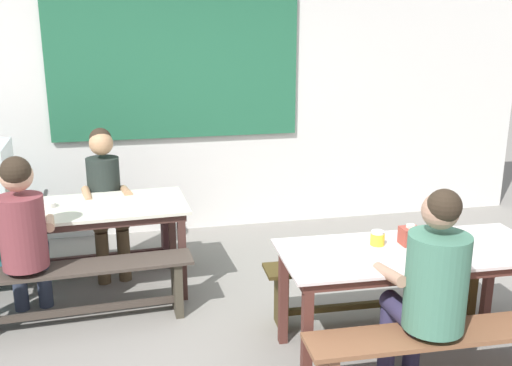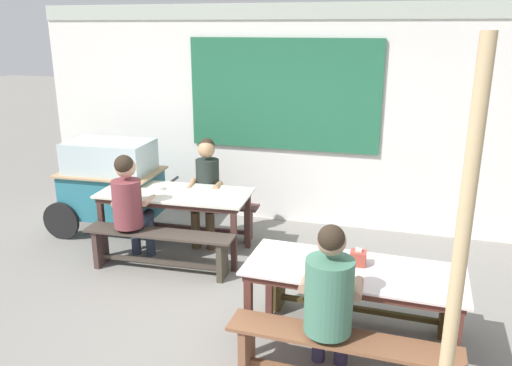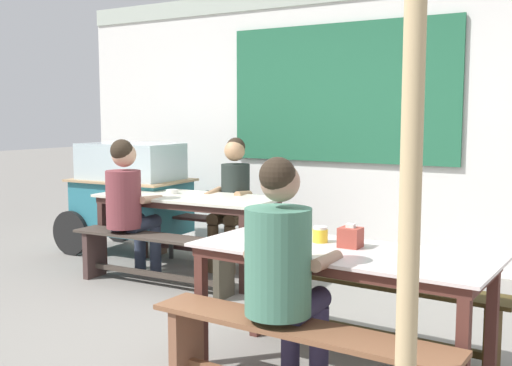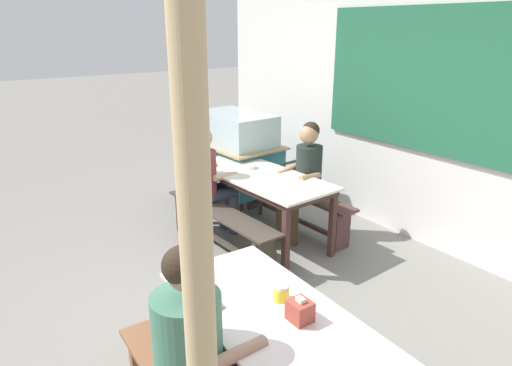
% 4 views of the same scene
% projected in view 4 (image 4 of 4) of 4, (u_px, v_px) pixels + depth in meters
% --- Properties ---
extents(ground_plane, '(40.00, 40.00, 0.00)m').
position_uv_depth(ground_plane, '(233.00, 325.00, 3.67)').
color(ground_plane, gray).
extents(backdrop_wall, '(7.45, 0.23, 2.89)m').
position_uv_depth(backdrop_wall, '(445.00, 106.00, 4.57)').
color(backdrop_wall, white).
rests_on(backdrop_wall, ground_plane).
extents(dining_table_far, '(1.79, 0.85, 0.76)m').
position_uv_depth(dining_table_far, '(260.00, 180.00, 4.96)').
color(dining_table_far, silver).
rests_on(dining_table_far, ground_plane).
extents(dining_table_near, '(1.75, 0.77, 0.76)m').
position_uv_depth(dining_table_near, '(284.00, 335.00, 2.48)').
color(dining_table_near, silver).
rests_on(dining_table_near, ground_plane).
extents(bench_far_back, '(1.75, 0.35, 0.47)m').
position_uv_depth(bench_far_back, '(294.00, 202.00, 5.38)').
color(bench_far_back, '#52312F').
rests_on(bench_far_back, ground_plane).
extents(bench_far_front, '(1.69, 0.38, 0.47)m').
position_uv_depth(bench_far_front, '(221.00, 225.00, 4.78)').
color(bench_far_front, '#413830').
rests_on(bench_far_front, ground_plane).
extents(bench_near_back, '(1.74, 0.32, 0.47)m').
position_uv_depth(bench_near_back, '(349.00, 356.00, 2.87)').
color(bench_near_back, '#413517').
rests_on(bench_near_back, ground_plane).
extents(food_cart, '(1.60, 0.89, 1.22)m').
position_uv_depth(food_cart, '(235.00, 153.00, 6.00)').
color(food_cart, teal).
rests_on(food_cart, ground_plane).
extents(person_center_facing, '(0.44, 0.55, 1.30)m').
position_uv_depth(person_center_facing, '(304.00, 173.00, 5.02)').
color(person_center_facing, '#4D3B27').
rests_on(person_center_facing, ground_plane).
extents(person_near_front, '(0.47, 0.57, 1.33)m').
position_uv_depth(person_near_front, '(199.00, 344.00, 2.31)').
color(person_near_front, '#342F51').
rests_on(person_near_front, ground_plane).
extents(person_left_back_turned, '(0.46, 0.59, 1.31)m').
position_uv_depth(person_left_back_turned, '(207.00, 174.00, 4.93)').
color(person_left_back_turned, '#2F384D').
rests_on(person_left_back_turned, ground_plane).
extents(tissue_box, '(0.12, 0.11, 0.14)m').
position_uv_depth(tissue_box, '(300.00, 311.00, 2.47)').
color(tissue_box, '#9E3F32').
rests_on(tissue_box, dining_table_near).
extents(condiment_jar, '(0.09, 0.09, 0.10)m').
position_uv_depth(condiment_jar, '(281.00, 293.00, 2.66)').
color(condiment_jar, yellow).
rests_on(condiment_jar, dining_table_near).
extents(soup_bowl, '(0.12, 0.12, 0.04)m').
position_uv_depth(soup_bowl, '(251.00, 167.00, 5.11)').
color(soup_bowl, silver).
rests_on(soup_bowl, dining_table_far).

